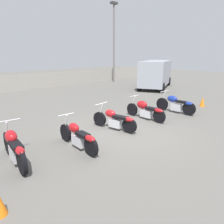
% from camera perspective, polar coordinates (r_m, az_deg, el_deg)
% --- Properties ---
extents(ground_plane, '(60.00, 60.00, 0.00)m').
position_cam_1_polar(ground_plane, '(7.98, 2.75, -5.22)').
color(ground_plane, '#5B5954').
extents(fence_back, '(40.00, 0.04, 1.22)m').
position_cam_1_polar(fence_back, '(17.73, -26.72, 6.49)').
color(fence_back, '#9E998E').
rests_on(fence_back, ground_plane).
extents(light_pole_left, '(0.70, 0.35, 7.32)m').
position_cam_1_polar(light_pole_left, '(21.93, 0.49, 19.18)').
color(light_pole_left, slate).
rests_on(light_pole_left, ground_plane).
extents(motorcycle_slot_0, '(0.74, 2.00, 1.02)m').
position_cam_1_polar(motorcycle_slot_0, '(6.16, -24.21, -8.43)').
color(motorcycle_slot_0, black).
rests_on(motorcycle_slot_0, ground_plane).
extents(motorcycle_slot_1, '(0.56, 2.00, 0.93)m').
position_cam_1_polar(motorcycle_slot_1, '(6.59, -8.82, -6.31)').
color(motorcycle_slot_1, black).
rests_on(motorcycle_slot_1, ground_plane).
extents(motorcycle_slot_2, '(0.72, 1.93, 0.93)m').
position_cam_1_polar(motorcycle_slot_2, '(8.09, 0.83, -2.05)').
color(motorcycle_slot_2, black).
rests_on(motorcycle_slot_2, ground_plane).
extents(motorcycle_slot_3, '(0.56, 2.09, 0.94)m').
position_cam_1_polar(motorcycle_slot_3, '(9.50, 8.77, 0.54)').
color(motorcycle_slot_3, black).
rests_on(motorcycle_slot_3, ground_plane).
extents(motorcycle_slot_4, '(0.73, 2.04, 0.99)m').
position_cam_1_polar(motorcycle_slot_4, '(10.85, 16.35, 1.98)').
color(motorcycle_slot_4, black).
rests_on(motorcycle_slot_4, ground_plane).
extents(parked_van, '(5.40, 3.75, 2.19)m').
position_cam_1_polar(parked_van, '(18.39, 11.40, 9.94)').
color(parked_van, '#999EA8').
rests_on(parked_van, ground_plane).
extents(traffic_cone_near, '(0.27, 0.27, 0.52)m').
position_cam_1_polar(traffic_cone_near, '(12.68, 22.55, 2.51)').
color(traffic_cone_near, orange).
rests_on(traffic_cone_near, ground_plane).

